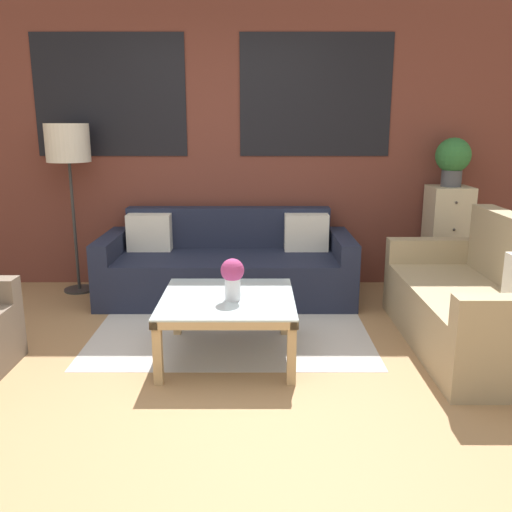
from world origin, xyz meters
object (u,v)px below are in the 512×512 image
at_px(couch_dark, 227,267).
at_px(flower_vase, 233,276).
at_px(settee_vintage, 477,305).
at_px(coffee_table, 228,306).
at_px(potted_plant, 453,158).
at_px(drawer_cabinet, 446,239).
at_px(floor_lamp, 68,149).

xyz_separation_m(couch_dark, flower_vase, (0.11, -1.38, 0.31)).
height_order(settee_vintage, coffee_table, settee_vintage).
bearing_deg(flower_vase, potted_plant, 39.68).
bearing_deg(drawer_cabinet, flower_vase, -140.32).
relative_size(potted_plant, flower_vase, 1.59).
bearing_deg(floor_lamp, couch_dark, -7.14).
xyz_separation_m(coffee_table, flower_vase, (0.04, -0.06, 0.23)).
distance_m(potted_plant, flower_vase, 2.61).
distance_m(couch_dark, drawer_cabinet, 2.08).
xyz_separation_m(coffee_table, drawer_cabinet, (1.98, 1.55, 0.13)).
xyz_separation_m(settee_vintage, potted_plant, (0.24, 1.39, 0.93)).
bearing_deg(floor_lamp, flower_vase, -45.54).
distance_m(coffee_table, flower_vase, 0.24).
distance_m(couch_dark, flower_vase, 1.42).
distance_m(floor_lamp, drawer_cabinet, 3.58).
distance_m(settee_vintage, floor_lamp, 3.65).
xyz_separation_m(floor_lamp, potted_plant, (3.48, 0.05, -0.09)).
height_order(couch_dark, flower_vase, couch_dark).
xyz_separation_m(couch_dark, drawer_cabinet, (2.05, 0.23, 0.22)).
relative_size(floor_lamp, flower_vase, 5.57).
distance_m(coffee_table, floor_lamp, 2.33).
height_order(couch_dark, potted_plant, potted_plant).
bearing_deg(potted_plant, couch_dark, -173.60).
bearing_deg(settee_vintage, flower_vase, -172.46).
bearing_deg(drawer_cabinet, couch_dark, -173.60).
bearing_deg(potted_plant, floor_lamp, -179.14).
relative_size(couch_dark, potted_plant, 5.05).
height_order(floor_lamp, flower_vase, floor_lamp).
distance_m(coffee_table, potted_plant, 2.67).
bearing_deg(settee_vintage, couch_dark, 147.42).
distance_m(couch_dark, floor_lamp, 1.78).
relative_size(couch_dark, coffee_table, 2.53).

